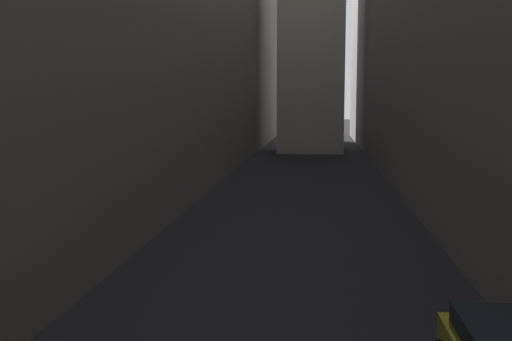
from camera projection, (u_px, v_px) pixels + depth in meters
name	position (u px, v px, depth m)	size (l,w,h in m)	color
ground_plane	(304.00, 187.00, 37.88)	(264.00, 264.00, 0.00)	black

